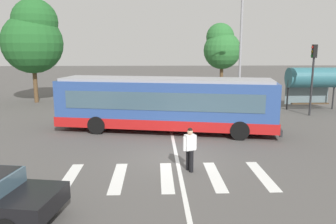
# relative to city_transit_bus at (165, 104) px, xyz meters

# --- Properties ---
(ground_plane) EXTENTS (160.00, 160.00, 0.00)m
(ground_plane) POSITION_rel_city_transit_bus_xyz_m (0.21, -4.72, -1.59)
(ground_plane) COLOR #514F4C
(city_transit_bus) EXTENTS (12.65, 4.99, 3.06)m
(city_transit_bus) POSITION_rel_city_transit_bus_xyz_m (0.00, 0.00, 0.00)
(city_transit_bus) COLOR black
(city_transit_bus) RESTS_ON ground_plane
(pedestrian_crossing_street) EXTENTS (0.54, 0.40, 1.72)m
(pedestrian_crossing_street) POSITION_rel_city_transit_bus_xyz_m (0.74, -6.33, -0.62)
(pedestrian_crossing_street) COLOR black
(pedestrian_crossing_street) RESTS_ON ground_plane
(parked_car_charcoal) EXTENTS (1.88, 4.50, 1.35)m
(parked_car_charcoal) POSITION_rel_city_transit_bus_xyz_m (-6.05, 10.21, -0.82)
(parked_car_charcoal) COLOR black
(parked_car_charcoal) RESTS_ON ground_plane
(parked_car_teal) EXTENTS (2.14, 4.62, 1.35)m
(parked_car_teal) POSITION_rel_city_transit_bus_xyz_m (-3.29, 10.49, -0.82)
(parked_car_teal) COLOR black
(parked_car_teal) RESTS_ON ground_plane
(parked_car_silver) EXTENTS (2.15, 4.62, 1.35)m
(parked_car_silver) POSITION_rel_city_transit_bus_xyz_m (-0.81, 10.69, -0.82)
(parked_car_silver) COLOR black
(parked_car_silver) RESTS_ON ground_plane
(parked_car_red) EXTENTS (2.14, 4.62, 1.35)m
(parked_car_red) POSITION_rel_city_transit_bus_xyz_m (1.88, 10.58, -0.82)
(parked_car_red) COLOR black
(parked_car_red) RESTS_ON ground_plane
(parked_car_champagne) EXTENTS (2.04, 4.58, 1.35)m
(parked_car_champagne) POSITION_rel_city_transit_bus_xyz_m (4.81, 10.95, -0.82)
(parked_car_champagne) COLOR black
(parked_car_champagne) RESTS_ON ground_plane
(traffic_light_far_corner) EXTENTS (0.33, 0.32, 4.96)m
(traffic_light_far_corner) POSITION_rel_city_transit_bus_xyz_m (10.39, 4.24, 1.72)
(traffic_light_far_corner) COLOR #28282B
(traffic_light_far_corner) RESTS_ON ground_plane
(bus_stop_shelter) EXTENTS (3.76, 1.54, 3.25)m
(bus_stop_shelter) POSITION_rel_city_transit_bus_xyz_m (11.55, 6.73, 0.83)
(bus_stop_shelter) COLOR #28282B
(bus_stop_shelter) RESTS_ON ground_plane
(twin_arm_street_lamp) EXTENTS (4.87, 0.32, 10.25)m
(twin_arm_street_lamp) POSITION_rel_city_transit_bus_xyz_m (6.24, 8.07, 4.64)
(twin_arm_street_lamp) COLOR #939399
(twin_arm_street_lamp) RESTS_ON ground_plane
(background_tree_left) EXTENTS (5.14, 5.14, 8.85)m
(background_tree_left) POSITION_rel_city_transit_bus_xyz_m (-10.98, 11.04, 4.06)
(background_tree_left) COLOR brown
(background_tree_left) RESTS_ON ground_plane
(background_tree_right) EXTENTS (3.96, 3.96, 7.37)m
(background_tree_right) POSITION_rel_city_transit_bus_xyz_m (6.55, 17.30, 3.30)
(background_tree_right) COLOR brown
(background_tree_right) RESTS_ON ground_plane
(crosswalk_painted_stripes) EXTENTS (7.60, 3.00, 0.01)m
(crosswalk_painted_stripes) POSITION_rel_city_transit_bus_xyz_m (-0.17, -6.92, -1.58)
(crosswalk_painted_stripes) COLOR silver
(crosswalk_painted_stripes) RESTS_ON ground_plane
(lane_center_line) EXTENTS (0.16, 24.00, 0.01)m
(lane_center_line) POSITION_rel_city_transit_bus_xyz_m (0.34, -2.72, -1.59)
(lane_center_line) COLOR silver
(lane_center_line) RESTS_ON ground_plane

